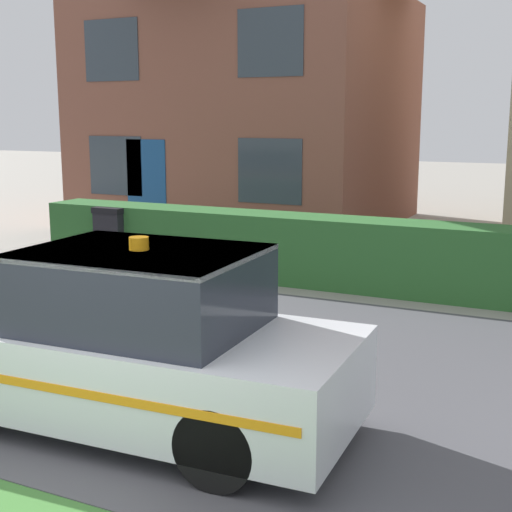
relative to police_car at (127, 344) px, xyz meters
name	(u,v)px	position (x,y,z in m)	size (l,w,h in m)	color
road_strip	(254,365)	(0.32, 1.74, -0.70)	(28.00, 5.88, 0.01)	#4C4C51
garden_hedge	(341,253)	(-0.05, 5.53, -0.18)	(10.72, 0.82, 1.06)	#2D662D
police_car	(127,344)	(0.00, 0.00, 0.00)	(4.02, 1.77, 1.61)	black
house_left	(253,72)	(-4.42, 11.41, 2.95)	(7.20, 6.50, 7.19)	brown
wheelie_bin	(117,236)	(-4.05, 5.29, -0.17)	(0.58, 0.69, 1.06)	black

